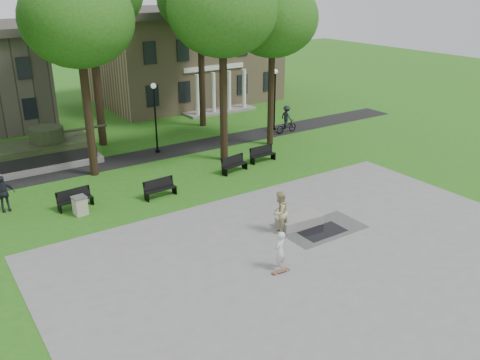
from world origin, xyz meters
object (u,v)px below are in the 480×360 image
object	(u,v)px
skateboarder	(280,251)
park_bench_0	(75,198)
cyclist	(286,122)
concrete_block	(300,221)
friend_watching	(279,212)
trash_bin	(80,205)

from	to	relation	value
skateboarder	park_bench_0	bearing A→B (deg)	-90.47
cyclist	skateboarder	bearing A→B (deg)	136.81
concrete_block	friend_watching	size ratio (longest dim) A/B	1.09
trash_bin	park_bench_0	bearing A→B (deg)	88.23
park_bench_0	concrete_block	bearing A→B (deg)	-48.98
skateboarder	concrete_block	bearing A→B (deg)	-167.29
concrete_block	skateboarder	distance (m)	4.21
cyclist	friend_watching	bearing A→B (deg)	136.46
friend_watching	park_bench_0	size ratio (longest dim) A/B	1.10
trash_bin	concrete_block	bearing A→B (deg)	-40.25
concrete_block	cyclist	bearing A→B (deg)	53.70
friend_watching	skateboarder	bearing A→B (deg)	33.07
concrete_block	cyclist	size ratio (longest dim) A/B	1.03
concrete_block	trash_bin	bearing A→B (deg)	139.75
cyclist	park_bench_0	size ratio (longest dim) A/B	1.16
concrete_block	trash_bin	world-z (taller)	trash_bin
skateboarder	trash_bin	bearing A→B (deg)	-88.15
skateboarder	trash_bin	size ratio (longest dim) A/B	1.74
concrete_block	friend_watching	bearing A→B (deg)	-179.50
park_bench_0	cyclist	bearing A→B (deg)	10.10
friend_watching	park_bench_0	world-z (taller)	friend_watching
friend_watching	trash_bin	distance (m)	10.03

